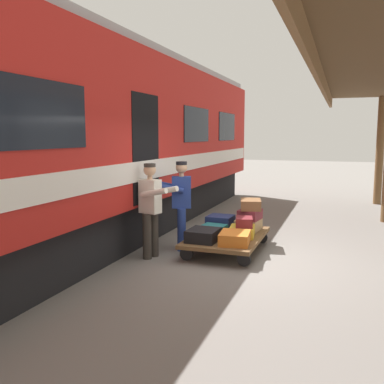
% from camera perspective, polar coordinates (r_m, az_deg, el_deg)
% --- Properties ---
extents(ground_plane, '(60.00, 60.00, 0.00)m').
position_cam_1_polar(ground_plane, '(7.63, 7.76, -9.18)').
color(ground_plane, slate).
extents(train_car, '(3.02, 16.53, 4.00)m').
position_cam_1_polar(train_car, '(8.70, -15.18, 6.49)').
color(train_car, '#B21E19').
rests_on(train_car, ground_plane).
extents(luggage_cart, '(1.29, 2.06, 0.31)m').
position_cam_1_polar(luggage_cart, '(8.14, 4.72, -6.11)').
color(luggage_cart, brown).
rests_on(luggage_cart, ground_plane).
extents(suitcase_black_hardshell, '(0.54, 0.61, 0.21)m').
position_cam_1_polar(suitcase_black_hardshell, '(7.66, 1.52, -5.81)').
color(suitcase_black_hardshell, black).
rests_on(suitcase_black_hardshell, luggage_cart).
extents(suitcase_teal_softside, '(0.51, 0.58, 0.16)m').
position_cam_1_polar(suitcase_teal_softside, '(8.19, 2.75, -5.11)').
color(suitcase_teal_softside, '#1E666B').
rests_on(suitcase_teal_softside, luggage_cart).
extents(suitcase_navy_fabric, '(0.52, 0.51, 0.26)m').
position_cam_1_polar(suitcase_navy_fabric, '(8.71, 3.84, -4.02)').
color(suitcase_navy_fabric, navy).
rests_on(suitcase_navy_fabric, luggage_cart).
extents(suitcase_orange_carryall, '(0.57, 0.68, 0.21)m').
position_cam_1_polar(suitcase_orange_carryall, '(7.51, 5.77, -6.17)').
color(suitcase_orange_carryall, '#CC6B23').
rests_on(suitcase_orange_carryall, luggage_cart).
extents(suitcase_tan_vintage, '(0.49, 0.55, 0.22)m').
position_cam_1_polar(suitcase_tan_vintage, '(8.58, 7.59, -4.38)').
color(suitcase_tan_vintage, tan).
rests_on(suitcase_tan_vintage, luggage_cart).
extents(suitcase_yellow_case, '(0.51, 0.58, 0.19)m').
position_cam_1_polar(suitcase_yellow_case, '(8.04, 6.74, -5.30)').
color(suitcase_yellow_case, gold).
rests_on(suitcase_yellow_case, luggage_cart).
extents(suitcase_maroon_trunk, '(0.40, 0.48, 0.18)m').
position_cam_1_polar(suitcase_maroon_trunk, '(8.01, 7.01, -4.01)').
color(suitcase_maroon_trunk, maroon).
rests_on(suitcase_maroon_trunk, suitcase_yellow_case).
extents(suitcase_burgundy_valise, '(0.44, 0.52, 0.20)m').
position_cam_1_polar(suitcase_burgundy_valise, '(8.52, 7.79, -3.02)').
color(suitcase_burgundy_valise, maroon).
rests_on(suitcase_burgundy_valise, suitcase_tan_vintage).
extents(suitcase_brown_leather, '(0.51, 0.63, 0.20)m').
position_cam_1_polar(suitcase_brown_leather, '(8.52, 7.90, -1.66)').
color(suitcase_brown_leather, brown).
rests_on(suitcase_brown_leather, suitcase_burgundy_valise).
extents(porter_in_overalls, '(0.73, 0.57, 1.70)m').
position_cam_1_polar(porter_in_overalls, '(8.11, -1.55, -1.38)').
color(porter_in_overalls, navy).
rests_on(porter_in_overalls, ground_plane).
extents(porter_by_door, '(0.72, 0.53, 1.70)m').
position_cam_1_polar(porter_by_door, '(7.59, -5.51, -2.04)').
color(porter_by_door, '#332D28').
rests_on(porter_by_door, ground_plane).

